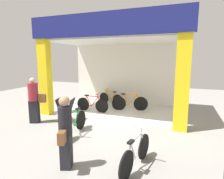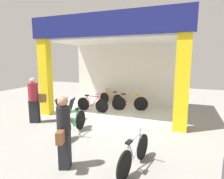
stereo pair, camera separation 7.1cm
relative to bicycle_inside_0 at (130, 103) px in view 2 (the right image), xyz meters
The scene contains 10 objects.
ground_plane 1.93m from the bicycle_inside_0, 106.17° to the right, with size 20.25×20.25×0.00m, color gray.
shop_facade 1.91m from the bicycle_inside_0, 164.67° to the right, with size 6.32×3.58×4.13m.
bicycle_inside_0 is the anchor object (origin of this frame).
bicycle_inside_1 1.79m from the bicycle_inside_0, 152.90° to the right, with size 1.63×0.45×0.90m.
bicycle_inside_2 1.52m from the bicycle_inside_0, 147.46° to the left, with size 1.48×0.52×0.84m.
bicycle_parked_0 3.57m from the bicycle_inside_0, 105.13° to the right, with size 0.47×1.70×0.94m.
bicycle_parked_1 4.83m from the bicycle_inside_0, 73.07° to the right, with size 0.44×1.59×0.88m.
sandwich_board_sign 3.09m from the bicycle_inside_0, 129.16° to the right, with size 0.77×0.74×0.94m.
pedestrian_0 4.23m from the bicycle_inside_0, 135.25° to the right, with size 0.71×0.48×1.76m.
pedestrian_2 5.18m from the bicycle_inside_0, 90.81° to the right, with size 0.39×0.59×1.68m.
Camera 2 is at (2.88, -6.65, 2.47)m, focal length 30.12 mm.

